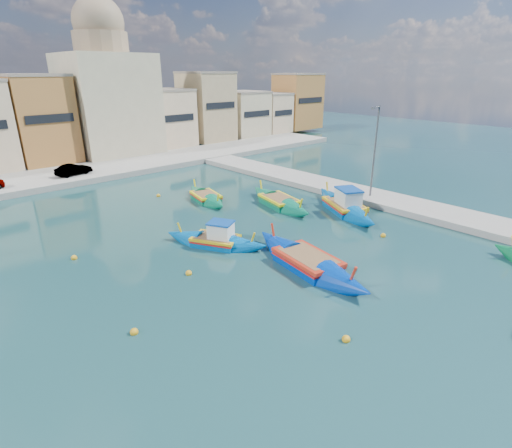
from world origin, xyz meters
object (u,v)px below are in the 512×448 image
quay_street_lamp (374,151)px  luzzu_cyan_mid (279,202)px  luzzu_blue_cabin (216,241)px  luzzu_blue_south (308,263)px  luzzu_green (206,198)px  church_block (107,89)px  luzzu_turquoise_cabin (344,207)px

quay_street_lamp → luzzu_cyan_mid: size_ratio=0.89×
luzzu_blue_cabin → luzzu_blue_south: size_ratio=0.72×
luzzu_green → luzzu_blue_south: 14.70m
luzzu_blue_cabin → luzzu_green: 9.79m
quay_street_lamp → luzzu_blue_south: bearing=-161.7°
quay_street_lamp → luzzu_blue_south: quay_street_lamp is taller
church_block → luzzu_turquoise_cabin: size_ratio=2.00×
quay_street_lamp → luzzu_blue_cabin: (-15.50, 1.59, -4.02)m
luzzu_blue_cabin → luzzu_blue_south: (1.95, -6.06, -0.02)m
quay_street_lamp → luzzu_turquoise_cabin: quay_street_lamp is taller
church_block → quay_street_lamp: 35.04m
luzzu_green → luzzu_blue_south: size_ratio=0.75×
church_block → luzzu_turquoise_cabin: 35.21m
church_block → luzzu_cyan_mid: 30.60m
luzzu_blue_cabin → quay_street_lamp: bearing=-5.8°
luzzu_cyan_mid → luzzu_green: bearing=124.6°
quay_street_lamp → luzzu_green: (-10.26, 9.85, -4.09)m
church_block → luzzu_green: church_block is taller
luzzu_turquoise_cabin → luzzu_cyan_mid: bearing=121.1°
luzzu_blue_cabin → luzzu_green: bearing=57.6°
church_block → luzzu_green: bearing=-96.6°
church_block → luzzu_cyan_mid: size_ratio=2.13×
luzzu_blue_cabin → luzzu_green: size_ratio=0.97×
quay_street_lamp → luzzu_blue_south: size_ratio=0.80×
quay_street_lamp → luzzu_blue_cabin: 16.10m
church_block → quay_street_lamp: (7.44, -34.00, -4.07)m
luzzu_blue_south → luzzu_turquoise_cabin: bearing=24.2°
luzzu_green → luzzu_blue_cabin: bearing=-122.4°
luzzu_green → quay_street_lamp: bearing=-43.8°
luzzu_turquoise_cabin → luzzu_cyan_mid: size_ratio=1.07×
church_block → quay_street_lamp: church_block is taller
luzzu_turquoise_cabin → church_block: bearing=96.1°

